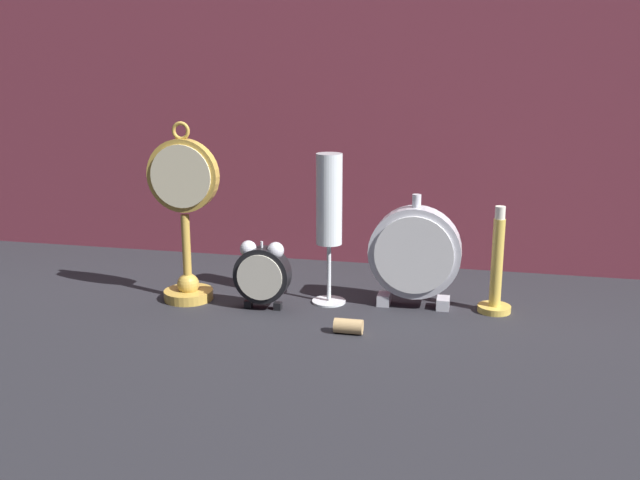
{
  "coord_description": "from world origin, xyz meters",
  "views": [
    {
      "loc": [
        0.24,
        -1.01,
        0.39
      ],
      "look_at": [
        0.0,
        0.08,
        0.1
      ],
      "focal_mm": 40.0,
      "sensor_mm": 36.0,
      "label": 1
    }
  ],
  "objects_px": {
    "mantel_clock_silver": "(415,253)",
    "brass_candlestick": "(496,276)",
    "pocket_watch_on_stand": "(185,218)",
    "alarm_clock_twin_bell": "(262,272)",
    "wine_cork": "(348,326)",
    "champagne_flute": "(329,210)"
  },
  "relations": [
    {
      "from": "alarm_clock_twin_bell",
      "to": "mantel_clock_silver",
      "type": "xyz_separation_m",
      "value": [
        0.23,
        0.06,
        0.03
      ]
    },
    {
      "from": "pocket_watch_on_stand",
      "to": "champagne_flute",
      "type": "height_order",
      "value": "pocket_watch_on_stand"
    },
    {
      "from": "alarm_clock_twin_bell",
      "to": "wine_cork",
      "type": "bearing_deg",
      "value": -26.02
    },
    {
      "from": "pocket_watch_on_stand",
      "to": "alarm_clock_twin_bell",
      "type": "distance_m",
      "value": 0.16
    },
    {
      "from": "mantel_clock_silver",
      "to": "wine_cork",
      "type": "relative_size",
      "value": 4.4
    },
    {
      "from": "alarm_clock_twin_bell",
      "to": "mantel_clock_silver",
      "type": "distance_m",
      "value": 0.24
    },
    {
      "from": "pocket_watch_on_stand",
      "to": "mantel_clock_silver",
      "type": "distance_m",
      "value": 0.38
    },
    {
      "from": "pocket_watch_on_stand",
      "to": "alarm_clock_twin_bell",
      "type": "bearing_deg",
      "value": -7.27
    },
    {
      "from": "pocket_watch_on_stand",
      "to": "wine_cork",
      "type": "height_order",
      "value": "pocket_watch_on_stand"
    },
    {
      "from": "alarm_clock_twin_bell",
      "to": "brass_candlestick",
      "type": "xyz_separation_m",
      "value": [
        0.36,
        0.07,
        -0.0
      ]
    },
    {
      "from": "brass_candlestick",
      "to": "alarm_clock_twin_bell",
      "type": "bearing_deg",
      "value": -169.6
    },
    {
      "from": "brass_candlestick",
      "to": "champagne_flute",
      "type": "bearing_deg",
      "value": -177.17
    },
    {
      "from": "alarm_clock_twin_bell",
      "to": "champagne_flute",
      "type": "height_order",
      "value": "champagne_flute"
    },
    {
      "from": "mantel_clock_silver",
      "to": "champagne_flute",
      "type": "xyz_separation_m",
      "value": [
        -0.14,
        -0.01,
        0.07
      ]
    },
    {
      "from": "mantel_clock_silver",
      "to": "brass_candlestick",
      "type": "bearing_deg",
      "value": 2.24
    },
    {
      "from": "wine_cork",
      "to": "pocket_watch_on_stand",
      "type": "bearing_deg",
      "value": 162.29
    },
    {
      "from": "alarm_clock_twin_bell",
      "to": "wine_cork",
      "type": "xyz_separation_m",
      "value": [
        0.15,
        -0.07,
        -0.05
      ]
    },
    {
      "from": "alarm_clock_twin_bell",
      "to": "brass_candlestick",
      "type": "bearing_deg",
      "value": 10.4
    },
    {
      "from": "champagne_flute",
      "to": "brass_candlestick",
      "type": "bearing_deg",
      "value": 2.83
    },
    {
      "from": "pocket_watch_on_stand",
      "to": "alarm_clock_twin_bell",
      "type": "xyz_separation_m",
      "value": [
        0.13,
        -0.02,
        -0.08
      ]
    },
    {
      "from": "pocket_watch_on_stand",
      "to": "champagne_flute",
      "type": "bearing_deg",
      "value": 8.89
    },
    {
      "from": "mantel_clock_silver",
      "to": "brass_candlestick",
      "type": "height_order",
      "value": "mantel_clock_silver"
    }
  ]
}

